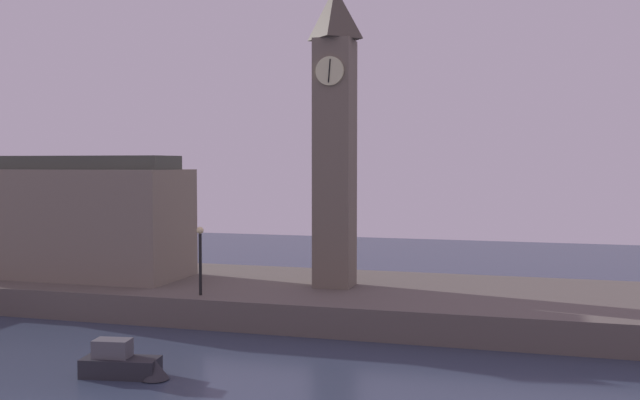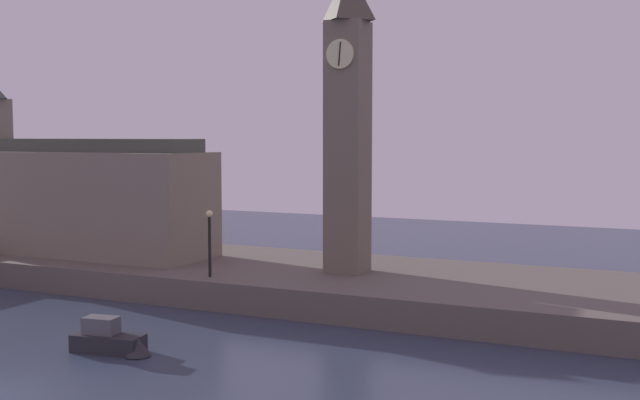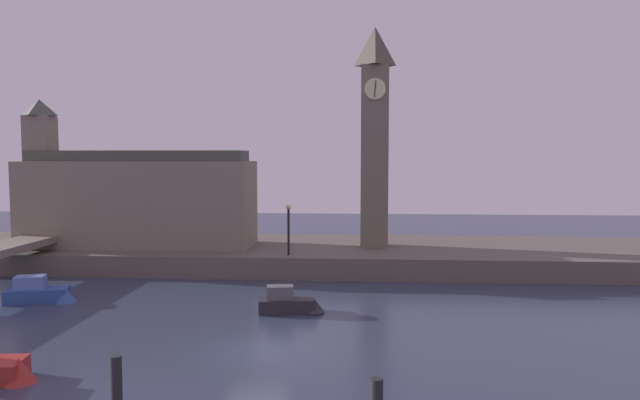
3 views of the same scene
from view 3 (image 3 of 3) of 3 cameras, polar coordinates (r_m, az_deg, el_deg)
ground_plane at (r=26.14m, az=-6.05°, el=-14.17°), size 120.00×120.00×0.00m
far_embankment at (r=45.26m, az=-1.68°, el=-5.28°), size 70.00×12.00×1.50m
clock_tower at (r=44.18m, az=5.28°, el=6.33°), size 2.21×2.26×16.22m
parliament_hall at (r=46.71m, az=-17.57°, el=0.14°), size 17.15×5.38×11.04m
streetlamp at (r=40.21m, az=-3.06°, el=-2.23°), size 0.36×0.36×3.50m
mooring_post_left at (r=20.06m, az=-19.05°, el=-16.95°), size 0.36×0.36×2.15m
boat_barge_dark at (r=31.64m, az=-2.81°, el=-9.91°), size 3.63×1.62×1.43m
boat_tour_blue at (r=37.35m, az=-25.24°, el=-8.09°), size 4.25×2.29×1.48m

